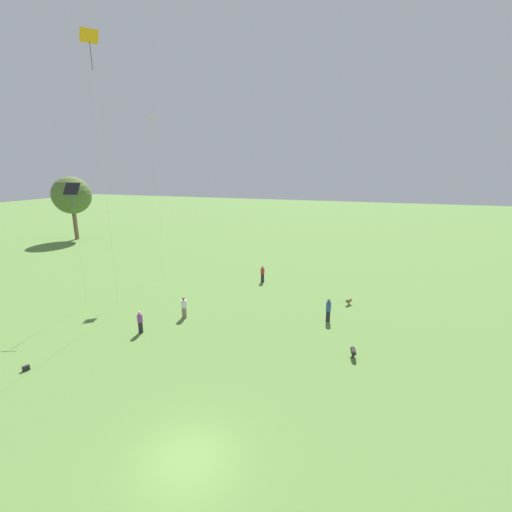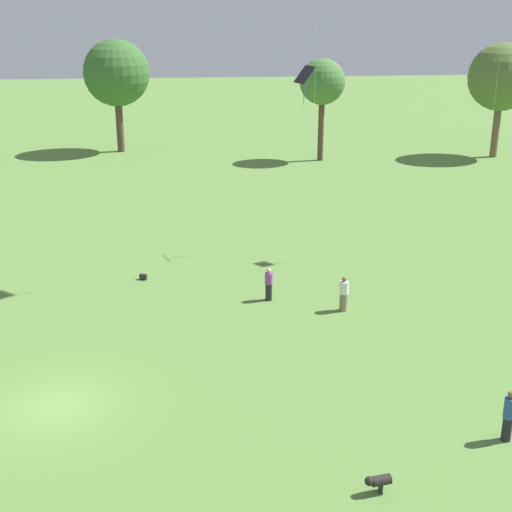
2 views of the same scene
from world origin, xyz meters
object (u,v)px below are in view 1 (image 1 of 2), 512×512
(person_3, at_px, (140,322))
(person_0, at_px, (328,310))
(person_1, at_px, (184,308))
(person_4, at_px, (263,274))
(dog_1, at_px, (353,352))
(picnic_bag_0, at_px, (26,368))
(kite_2, at_px, (72,192))
(kite_9, at_px, (154,129))
(dog_0, at_px, (348,301))
(kite_3, at_px, (90,49))

(person_3, bearing_deg, person_0, 122.64)
(person_0, height_order, person_1, person_0)
(person_0, distance_m, person_4, 10.78)
(dog_1, xyz_separation_m, picnic_bag_0, (-7.74, 18.25, -0.27))
(person_1, bearing_deg, picnic_bag_0, -43.42)
(kite_2, bearing_deg, person_4, 67.25)
(person_1, xyz_separation_m, kite_9, (10.31, 8.81, 14.84))
(person_0, bearing_deg, person_1, -159.07)
(person_1, bearing_deg, dog_0, 103.85)
(kite_3, xyz_separation_m, picnic_bag_0, (-9.09, -1.06, -19.61))
(person_3, height_order, dog_1, person_3)
(person_4, distance_m, kite_2, 19.02)
(person_4, xyz_separation_m, kite_3, (-11.06, 9.25, 18.90))
(kite_2, height_order, kite_3, kite_3)
(person_3, relative_size, dog_0, 2.39)
(person_0, distance_m, picnic_bag_0, 20.46)
(person_4, bearing_deg, kite_9, -40.13)
(kite_9, bearing_deg, kite_2, -161.63)
(person_4, distance_m, dog_0, 9.74)
(person_1, bearing_deg, person_0, 89.84)
(dog_1, bearing_deg, kite_9, -39.43)
(kite_9, relative_size, dog_0, 24.37)
(person_1, distance_m, kite_2, 13.05)
(dog_0, bearing_deg, picnic_bag_0, 72.81)
(person_3, distance_m, person_4, 14.70)
(picnic_bag_0, bearing_deg, dog_1, -67.01)
(kite_3, bearing_deg, person_4, -134.99)
(person_1, height_order, person_4, person_4)
(person_0, xyz_separation_m, kite_9, (7.21, 19.81, 14.75))
(person_0, relative_size, kite_9, 0.11)
(kite_9, bearing_deg, dog_0, -76.97)
(person_0, relative_size, dog_1, 2.20)
(dog_1, bearing_deg, kite_2, -13.97)
(person_4, relative_size, kite_9, 0.10)
(person_0, relative_size, person_3, 1.11)
(kite_3, relative_size, dog_0, 30.06)
(person_0, bearing_deg, dog_0, 77.37)
(person_0, distance_m, person_1, 11.43)
(person_3, height_order, picnic_bag_0, person_3)
(person_4, height_order, picnic_bag_0, person_4)
(person_4, relative_size, dog_0, 2.50)
(person_4, height_order, kite_9, kite_9)
(kite_2, bearing_deg, dog_0, 45.25)
(person_3, bearing_deg, picnic_bag_0, -22.89)
(person_0, bearing_deg, picnic_bag_0, -136.34)
(person_3, xyz_separation_m, dog_1, (1.48, -14.86, -0.40))
(kite_2, distance_m, kite_9, 12.33)
(person_0, bearing_deg, kite_9, 165.18)
(dog_1, height_order, picnic_bag_0, dog_1)
(dog_0, height_order, dog_1, dog_1)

